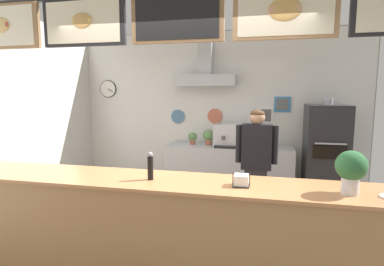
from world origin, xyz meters
The scene contains 13 objects.
ground_plane centered at (0.00, 0.00, 0.00)m, with size 6.39×6.39×0.00m, color #514C47.
back_wall_assembly centered at (-0.01, 2.47, 1.56)m, with size 5.26×2.90×2.90m.
service_counter centered at (0.00, -0.36, 0.50)m, with size 4.46×0.67×1.00m.
back_prep_counter centered at (0.27, 2.26, 0.44)m, with size 2.16×0.62×0.89m.
pizza_oven centered at (1.80, 2.08, 0.81)m, with size 0.62×0.69×1.72m.
shop_worker centered at (0.76, 0.99, 0.87)m, with size 0.54×0.22×1.60m.
espresso_machine centered at (0.31, 2.23, 1.08)m, with size 0.59×0.47×0.38m.
potted_thyme centered at (-0.10, 2.28, 1.04)m, with size 0.21×0.21×0.26m.
potted_rosemary centered at (0.98, 2.24, 1.01)m, with size 0.14×0.14×0.21m.
potted_sage centered at (-0.39, 2.27, 1.01)m, with size 0.17×0.17×0.21m.
napkin_holder centered at (0.66, -0.39, 1.05)m, with size 0.15×0.15×0.11m.
basil_vase centered at (1.53, -0.42, 1.21)m, with size 0.24×0.24×0.36m.
pepper_grinder centered at (-0.19, -0.39, 1.14)m, with size 0.06×0.06×0.27m.
Camera 1 is at (0.82, -3.09, 1.84)m, focal length 29.20 mm.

